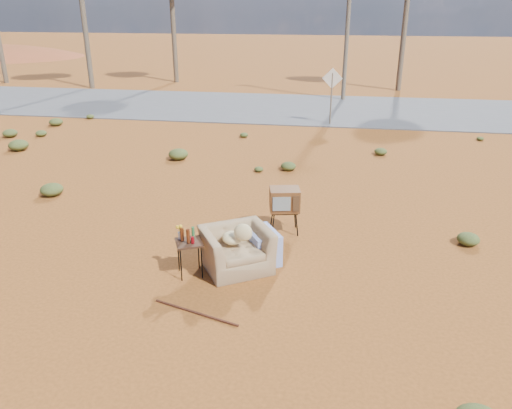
# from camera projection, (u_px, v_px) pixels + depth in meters

# --- Properties ---
(ground) EXTENTS (140.00, 140.00, 0.00)m
(ground) POSITION_uv_depth(u_px,v_px,m) (230.00, 271.00, 9.04)
(ground) COLOR #924E1D
(ground) RESTS_ON ground
(highway) EXTENTS (140.00, 7.00, 0.04)m
(highway) POSITION_uv_depth(u_px,v_px,m) (298.00, 108.00, 22.74)
(highway) COLOR #565659
(highway) RESTS_ON ground
(armchair) EXTENTS (1.53, 1.47, 1.03)m
(armchair) POSITION_uv_depth(u_px,v_px,m) (242.00, 243.00, 8.99)
(armchair) COLOR #8B6E4C
(armchair) RESTS_ON ground
(tv_unit) EXTENTS (0.68, 0.59, 0.97)m
(tv_unit) POSITION_uv_depth(u_px,v_px,m) (285.00, 200.00, 10.28)
(tv_unit) COLOR black
(tv_unit) RESTS_ON ground
(side_table) EXTENTS (0.60, 0.60, 0.92)m
(side_table) POSITION_uv_depth(u_px,v_px,m) (187.00, 240.00, 8.68)
(side_table) COLOR #362113
(side_table) RESTS_ON ground
(rusty_bar) EXTENTS (1.46, 0.50, 0.04)m
(rusty_bar) POSITION_uv_depth(u_px,v_px,m) (196.00, 313.00, 7.78)
(rusty_bar) COLOR #4D2114
(rusty_bar) RESTS_ON ground
(road_sign) EXTENTS (0.78, 0.06, 2.19)m
(road_sign) POSITION_uv_depth(u_px,v_px,m) (332.00, 86.00, 19.22)
(road_sign) COLOR brown
(road_sign) RESTS_ON ground
(utility_pole_center) EXTENTS (1.40, 0.20, 8.00)m
(utility_pole_center) POSITION_uv_depth(u_px,v_px,m) (349.00, 10.00, 23.17)
(utility_pole_center) COLOR brown
(utility_pole_center) RESTS_ON ground
(scrub_patch) EXTENTS (17.49, 8.07, 0.33)m
(scrub_patch) POSITION_uv_depth(u_px,v_px,m) (234.00, 181.00, 13.14)
(scrub_patch) COLOR #495826
(scrub_patch) RESTS_ON ground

